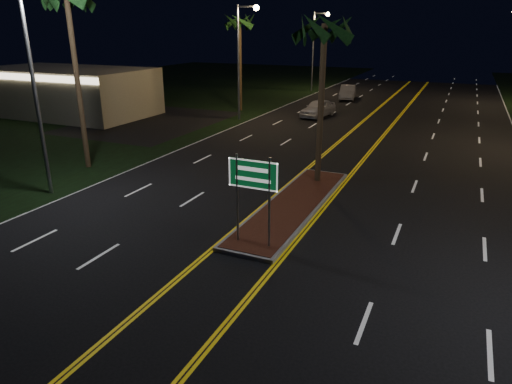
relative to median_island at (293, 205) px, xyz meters
The scene contains 12 objects.
ground 7.00m from the median_island, 90.00° to the right, with size 120.00×120.00×0.00m, color black.
grass_left 34.99m from the median_island, 149.04° to the left, with size 40.00×110.00×0.01m, color black.
median_island is the anchor object (origin of this frame).
highway_sign 4.80m from the median_island, 90.00° to the right, with size 1.80×0.08×3.20m.
commercial_building 29.13m from the median_island, 153.45° to the left, with size 15.00×8.12×4.00m.
streetlight_left_near 12.36m from the median_island, 164.22° to the right, with size 1.91×0.44×9.00m.
streetlight_left_mid 20.80m from the median_island, 121.98° to the left, with size 1.91×0.44×9.00m.
streetlight_left_far 38.89m from the median_island, 106.00° to the left, with size 1.91×0.44×9.00m.
palm_median 8.00m from the median_island, 90.00° to the left, with size 2.40×2.40×8.30m.
palm_left_far 25.76m from the median_island, 121.36° to the left, with size 2.40×2.40×8.80m.
car_near 21.55m from the median_island, 104.17° to the left, with size 2.20×5.14×1.71m, color silver.
car_far 32.66m from the median_island, 99.50° to the left, with size 2.19×5.12×1.71m, color #AEAFB8.
Camera 1 is at (6.06, -10.43, 7.34)m, focal length 32.00 mm.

